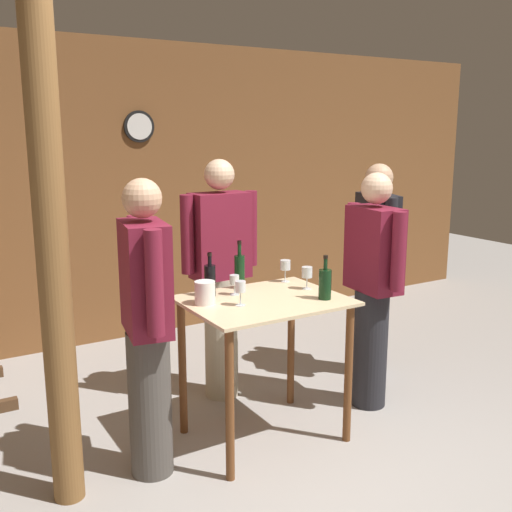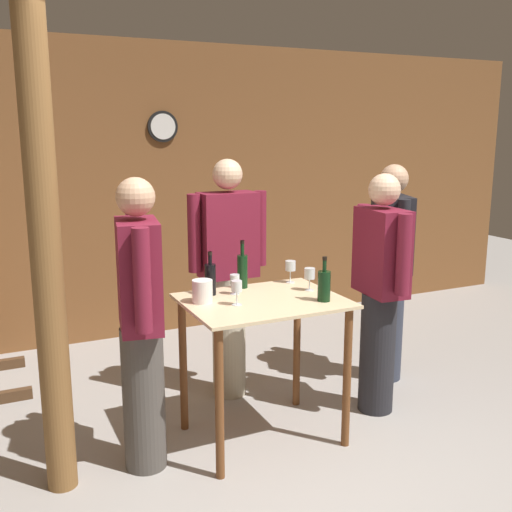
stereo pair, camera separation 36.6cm
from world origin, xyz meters
name	(u,v)px [view 1 (the left image)]	position (x,y,z in m)	size (l,w,h in m)	color
ground_plane	(337,492)	(0.00, 0.00, 0.00)	(14.00, 14.00, 0.00)	#9E9993
back_wall	(135,193)	(0.00, 3.00, 1.35)	(8.40, 0.08, 2.70)	brown
tasting_table	(264,328)	(-0.02, 0.72, 0.72)	(0.95, 0.74, 0.91)	beige
wooden_post	(52,249)	(-1.25, 0.71, 1.35)	(0.16, 0.16, 2.70)	brown
wine_bottle_far_left	(210,279)	(-0.27, 0.95, 1.02)	(0.07, 0.07, 0.27)	black
wine_bottle_left	(240,270)	(-0.02, 1.02, 1.03)	(0.07, 0.07, 0.31)	black
wine_bottle_center	(325,283)	(0.30, 0.53, 1.01)	(0.08, 0.08, 0.27)	black
wine_glass_near_left	(240,288)	(-0.21, 0.68, 1.02)	(0.06, 0.06, 0.15)	silver
wine_glass_near_center	(234,281)	(-0.13, 0.90, 1.00)	(0.06, 0.06, 0.13)	silver
wine_glass_near_right	(285,266)	(0.33, 1.01, 1.02)	(0.07, 0.07, 0.15)	silver
wine_glass_far_side	(307,273)	(0.34, 0.78, 1.02)	(0.07, 0.07, 0.15)	silver
ice_bucket	(205,293)	(-0.37, 0.81, 0.98)	(0.12, 0.12, 0.14)	white
person_host	(147,324)	(-0.78, 0.71, 0.89)	(0.29, 0.58, 1.68)	#4C4742
person_visitor_with_scarf	(375,266)	(1.26, 1.15, 0.88)	(0.34, 0.56, 1.67)	#333847
person_visitor_bearded	(373,286)	(0.86, 0.73, 0.87)	(0.25, 0.59, 1.64)	#232328
person_visitor_near_door	(221,275)	(0.04, 1.40, 0.91)	(0.59, 0.24, 1.72)	#B7AD93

